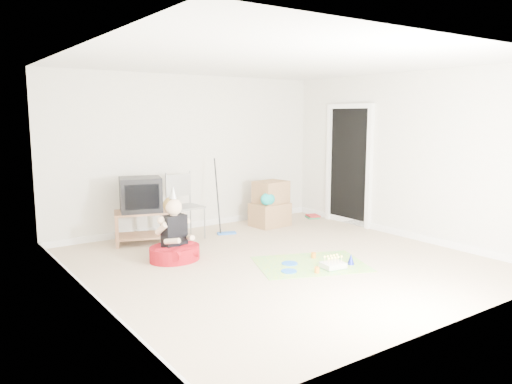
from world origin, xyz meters
TOP-DOWN VIEW (x-y plane):
  - ground at (0.00, 0.00)m, footprint 5.00×5.00m
  - doorway_recess at (2.48, 1.20)m, footprint 0.02×0.90m
  - tv_stand at (-1.12, 1.97)m, footprint 0.91×0.72m
  - crt_tv at (-1.12, 1.97)m, footprint 0.72×0.65m
  - folding_chair at (-0.43, 1.87)m, footprint 0.51×0.49m
  - cardboard_boxes at (1.21, 1.84)m, footprint 0.67×0.55m
  - floor_mop at (0.25, 1.74)m, footprint 0.32×0.40m
  - book_pile at (2.28, 1.92)m, footprint 0.30×0.34m
  - seated_woman at (-1.10, 0.87)m, footprint 0.80×0.80m
  - party_mat at (0.27, -0.32)m, footprint 1.67×1.45m
  - birthday_cake at (0.38, -0.63)m, footprint 0.31×0.26m
  - blue_plate_near at (0.04, -0.16)m, footprint 0.26×0.26m
  - blue_plate_far at (-0.17, -0.41)m, footprint 0.28×0.28m
  - orange_cup_near at (0.49, -0.13)m, footprint 0.09×0.09m
  - orange_cup_far at (0.09, -0.65)m, footprint 0.08×0.08m
  - blue_party_hat at (0.69, -0.63)m, footprint 0.13×0.13m

SIDE VIEW (x-z plane):
  - ground at x=0.00m, z-range 0.00..0.00m
  - party_mat at x=0.27m, z-range 0.00..0.01m
  - blue_plate_far at x=-0.17m, z-range 0.01..0.02m
  - blue_plate_near at x=0.04m, z-range 0.01..0.02m
  - book_pile at x=2.28m, z-range 0.00..0.06m
  - birthday_cake at x=0.38m, z-range -0.03..0.11m
  - orange_cup_far at x=0.09m, z-range 0.01..0.08m
  - orange_cup_near at x=0.49m, z-range 0.01..0.08m
  - blue_party_hat at x=0.69m, z-range 0.01..0.14m
  - seated_woman at x=-1.10m, z-range -0.28..0.73m
  - floor_mop at x=0.25m, z-range -0.35..0.87m
  - tv_stand at x=-1.12m, z-range 0.04..0.54m
  - cardboard_boxes at x=1.21m, z-range -0.02..0.77m
  - folding_chair at x=-0.43m, z-range -0.01..1.03m
  - crt_tv at x=-1.12m, z-range 0.50..1.01m
  - doorway_recess at x=2.48m, z-range 0.00..2.05m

